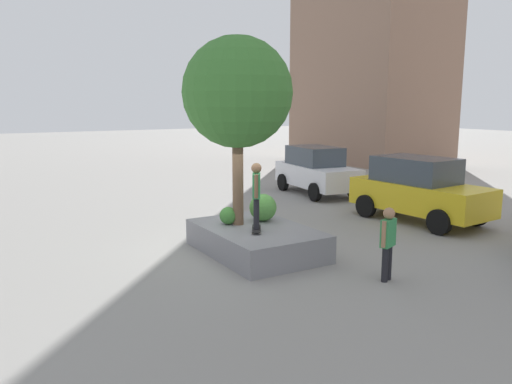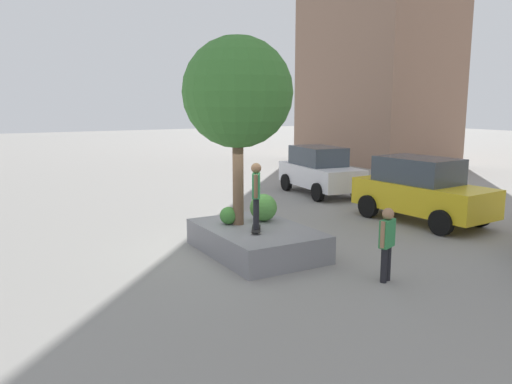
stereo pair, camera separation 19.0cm
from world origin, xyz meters
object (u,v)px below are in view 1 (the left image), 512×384
taxi_cab (418,189)px  bystander_watching (388,239)px  planter_ledge (256,240)px  skateboarder (256,191)px  plaza_tree (237,93)px  skateboard (256,229)px  police_car (316,170)px

taxi_cab → bystander_watching: (3.59, -4.93, -0.12)m
planter_ledge → skateboarder: size_ratio=2.17×
plaza_tree → skateboarder: bearing=2.4°
planter_ledge → skateboard: size_ratio=4.38×
plaza_tree → bystander_watching: size_ratio=2.95×
planter_ledge → plaza_tree: plaza_tree is taller
skateboarder → police_car: bearing=133.8°
plaza_tree → police_car: size_ratio=1.07×
plaza_tree → skateboard: bearing=2.4°
skateboard → taxi_cab: bearing=96.8°
skateboarder → taxi_cab: 6.58m
police_car → planter_ledge: bearing=-47.0°
skateboarder → taxi_cab: bearing=96.8°
skateboarder → taxi_cab: skateboarder is taller
skateboard → skateboarder: bearing=-90.0°
skateboard → skateboarder: size_ratio=0.50×
planter_ledge → police_car: 8.95m
skateboard → taxi_cab: 6.55m
planter_ledge → taxi_cab: size_ratio=0.77×
skateboard → skateboarder: skateboarder is taller
skateboarder → bystander_watching: size_ratio=1.00×
plaza_tree → bystander_watching: (3.68, 1.61, -3.08)m
planter_ledge → bystander_watching: (3.18, 1.37, 0.59)m
taxi_cab → plaza_tree: bearing=-90.8°
skateboard → police_car: 9.33m
bystander_watching → plaza_tree: bearing=-156.4°
plaza_tree → taxi_cab: bearing=89.2°
planter_ledge → police_car: bearing=133.0°
skateboard → planter_ledge: bearing=150.7°
police_car → bystander_watching: police_car is taller
bystander_watching → police_car: bearing=150.9°
plaza_tree → skateboarder: (0.86, 0.04, -2.33)m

